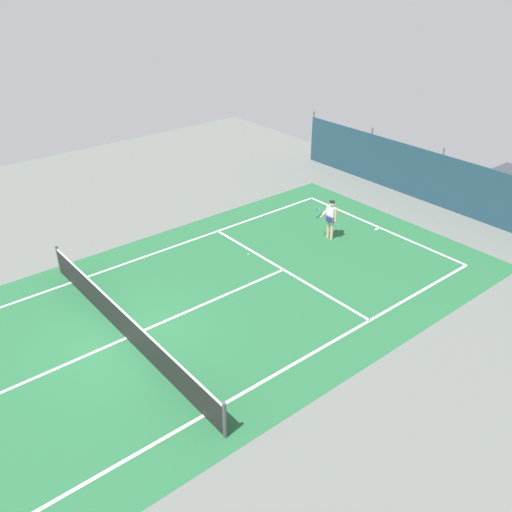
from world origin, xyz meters
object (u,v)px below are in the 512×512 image
tennis_net (125,324)px  tennis_ball_near_player (248,255)px  parked_car (508,189)px  tennis_player (331,217)px

tennis_net → tennis_ball_near_player: 6.33m
tennis_ball_near_player → parked_car: 12.66m
tennis_net → tennis_player: tennis_player is taller
tennis_player → tennis_ball_near_player: bearing=74.4°
tennis_player → parked_car: 9.04m
tennis_player → tennis_ball_near_player: tennis_player is taller
tennis_net → tennis_ball_near_player: size_ratio=153.33×
tennis_player → parked_car: bearing=-108.4°
tennis_net → tennis_ball_near_player: tennis_net is taller
tennis_player → parked_car: (2.86, 8.57, -0.12)m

